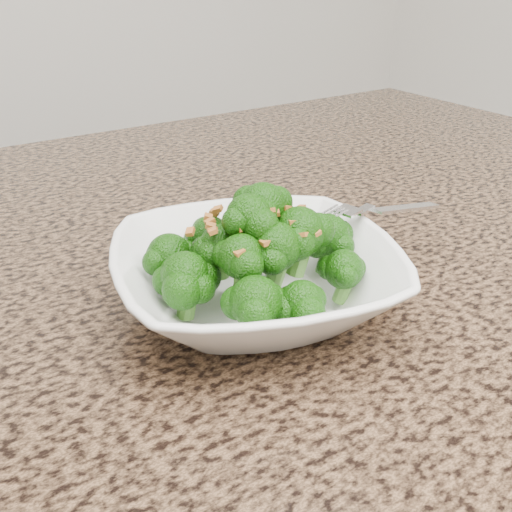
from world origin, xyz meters
TOP-DOWN VIEW (x-y plane):
  - granite_counter at (0.00, 0.30)m, footprint 1.64×1.04m
  - bowl at (0.06, 0.20)m, footprint 0.30×0.30m
  - broccoli_pile at (0.06, 0.20)m, footprint 0.21×0.21m
  - garlic_topping at (0.06, 0.20)m, footprint 0.13×0.13m
  - fork at (0.18, 0.20)m, footprint 0.17×0.06m

SIDE VIEW (x-z plane):
  - granite_counter at x=0.00m, z-range 0.87..0.90m
  - bowl at x=0.06m, z-range 0.90..0.96m
  - fork at x=0.18m, z-range 0.96..0.97m
  - broccoli_pile at x=0.06m, z-range 0.96..1.03m
  - garlic_topping at x=0.06m, z-range 1.03..1.03m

